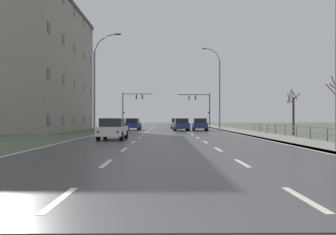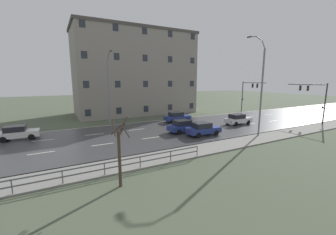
# 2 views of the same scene
# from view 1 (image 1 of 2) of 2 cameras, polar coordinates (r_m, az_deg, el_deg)

# --- Properties ---
(ground_plane) EXTENTS (160.00, 160.00, 0.12)m
(ground_plane) POSITION_cam_1_polar(r_m,az_deg,el_deg) (52.79, -0.24, -1.90)
(ground_plane) COLOR #4C5642
(road_asphalt_strip) EXTENTS (14.00, 120.00, 0.03)m
(road_asphalt_strip) POSITION_cam_1_polar(r_m,az_deg,el_deg) (64.78, -0.31, -1.51)
(road_asphalt_strip) COLOR #3D3D3F
(road_asphalt_strip) RESTS_ON ground
(sidewalk_right) EXTENTS (3.00, 120.00, 0.12)m
(sidewalk_right) POSITION_cam_1_polar(r_m,az_deg,el_deg) (65.38, 7.10, -1.45)
(sidewalk_right) COLOR gray
(sidewalk_right) RESTS_ON ground
(guardrail) EXTENTS (0.07, 31.07, 1.00)m
(guardrail) POSITION_cam_1_polar(r_m,az_deg,el_deg) (26.69, 21.87, -1.97)
(guardrail) COLOR #515459
(guardrail) RESTS_ON ground
(street_lamp_foreground) EXTENTS (2.86, 0.24, 11.31)m
(street_lamp_foreground) POSITION_cam_1_polar(r_m,az_deg,el_deg) (18.38, 24.99, 12.24)
(street_lamp_foreground) COLOR slate
(street_lamp_foreground) RESTS_ON ground
(street_lamp_midground) EXTENTS (2.59, 0.24, 11.65)m
(street_lamp_midground) POSITION_cam_1_polar(r_m,az_deg,el_deg) (51.45, 8.13, 4.47)
(street_lamp_midground) COLOR slate
(street_lamp_midground) RESTS_ON ground
(street_lamp_left_bank) EXTENTS (2.84, 0.24, 10.41)m
(street_lamp_left_bank) POSITION_cam_1_polar(r_m,az_deg,el_deg) (37.72, -11.43, 5.18)
(street_lamp_left_bank) COLOR slate
(street_lamp_left_bank) RESTS_ON ground
(traffic_signal_right) EXTENTS (5.84, 0.36, 6.12)m
(traffic_signal_right) POSITION_cam_1_polar(r_m,az_deg,el_deg) (64.58, 5.43, 2.24)
(traffic_signal_right) COLOR #38383A
(traffic_signal_right) RESTS_ON ground
(traffic_signal_left) EXTENTS (5.57, 0.36, 6.27)m
(traffic_signal_left) POSITION_cam_1_polar(r_m,az_deg,el_deg) (65.02, -6.08, 2.30)
(traffic_signal_left) COLOR #38383A
(traffic_signal_left) RESTS_ON ground
(car_near_left) EXTENTS (1.96, 4.16, 1.57)m
(car_near_left) POSITION_cam_1_polar(r_m,az_deg,el_deg) (45.36, 5.15, -1.10)
(car_near_left) COLOR navy
(car_near_left) RESTS_ON ground
(car_distant) EXTENTS (1.84, 4.10, 1.57)m
(car_distant) POSITION_cam_1_polar(r_m,az_deg,el_deg) (53.66, 1.44, -0.95)
(car_distant) COLOR silver
(car_distant) RESTS_ON ground
(car_mid_centre) EXTENTS (1.90, 4.13, 1.57)m
(car_mid_centre) POSITION_cam_1_polar(r_m,az_deg,el_deg) (26.19, -8.86, -1.80)
(car_mid_centre) COLOR silver
(car_mid_centre) RESTS_ON ground
(car_near_right) EXTENTS (1.98, 4.17, 1.57)m
(car_near_right) POSITION_cam_1_polar(r_m,az_deg,el_deg) (43.97, 2.13, -1.13)
(car_near_right) COLOR navy
(car_near_right) RESTS_ON ground
(car_far_right) EXTENTS (2.00, 4.19, 1.57)m
(car_far_right) POSITION_cam_1_polar(r_m,az_deg,el_deg) (46.89, -5.65, -1.06)
(car_far_right) COLOR navy
(car_far_right) RESTS_ON ground
(brick_building) EXTENTS (10.97, 22.79, 15.90)m
(brick_building) POSITION_cam_1_polar(r_m,az_deg,el_deg) (47.78, -21.08, 7.57)
(brick_building) COLOR gray
(brick_building) RESTS_ON ground
(bare_tree_mid) EXTENTS (1.26, 1.08, 4.38)m
(bare_tree_mid) POSITION_cam_1_polar(r_m,az_deg,el_deg) (35.13, 19.44, 0.74)
(bare_tree_mid) COLOR #423328
(bare_tree_mid) RESTS_ON ground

